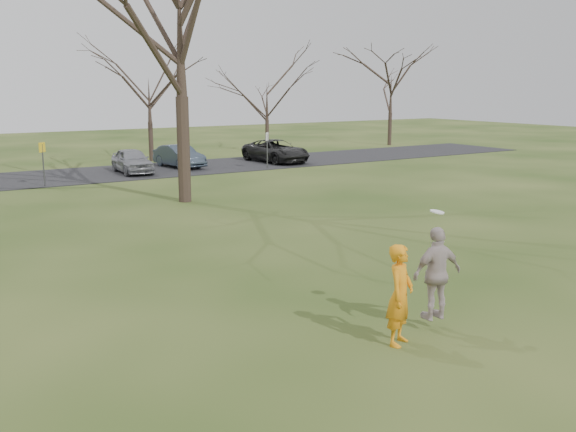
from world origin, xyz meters
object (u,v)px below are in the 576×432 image
(car_5, at_px, (179,156))
(car_6, at_px, (276,151))
(car_4, at_px, (132,161))
(catching_play, at_px, (437,273))
(big_tree, at_px, (179,23))
(player_defender, at_px, (400,295))

(car_5, height_order, car_6, car_6)
(car_4, relative_size, catching_play, 1.84)
(catching_play, distance_m, big_tree, 16.72)
(car_6, bearing_deg, car_4, 177.18)
(car_6, bearing_deg, player_defender, -120.94)
(player_defender, xyz_separation_m, catching_play, (1.06, 0.16, 0.20))
(car_4, relative_size, car_5, 1.00)
(car_6, xyz_separation_m, big_tree, (-10.17, -9.64, 6.28))
(car_5, relative_size, catching_play, 1.84)
(car_4, height_order, catching_play, catching_play)
(car_4, height_order, car_5, car_4)
(player_defender, height_order, car_5, player_defender)
(player_defender, xyz_separation_m, car_4, (3.64, 25.15, -0.24))
(catching_play, height_order, big_tree, big_tree)
(catching_play, bearing_deg, car_6, 65.08)
(big_tree, bearing_deg, car_5, 68.29)
(car_4, distance_m, big_tree, 11.38)
(car_4, relative_size, car_6, 0.79)
(player_defender, xyz_separation_m, car_6, (12.77, 25.37, -0.21))
(car_4, relative_size, big_tree, 0.27)
(big_tree, bearing_deg, car_6, 43.47)
(catching_play, bearing_deg, car_5, 77.69)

